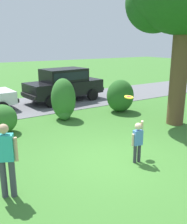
{
  "coord_description": "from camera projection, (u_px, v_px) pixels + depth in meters",
  "views": [
    {
      "loc": [
        -4.29,
        -5.59,
        3.42
      ],
      "look_at": [
        0.23,
        1.5,
        1.1
      ],
      "focal_mm": 40.93,
      "sensor_mm": 36.0,
      "label": 1
    }
  ],
  "objects": [
    {
      "name": "driveway_strip",
      "position": [
        28.0,
        106.0,
        14.02
      ],
      "size": [
        28.0,
        4.4,
        0.02
      ],
      "primitive_type": "cube",
      "color": "slate",
      "rests_on": "ground"
    },
    {
      "name": "frisbee",
      "position": [
        129.0,
        97.0,
        7.82
      ],
      "size": [
        0.28,
        0.28,
        0.07
      ],
      "color": "yellow"
    },
    {
      "name": "shrub_centre_left",
      "position": [
        1.0,
        120.0,
        9.76
      ],
      "size": [
        1.19,
        1.09,
        1.13
      ],
      "color": "#33702B",
      "rests_on": "ground"
    },
    {
      "name": "shrub_centre",
      "position": [
        63.0,
        100.0,
        11.51
      ],
      "size": [
        1.09,
        1.19,
        1.86
      ],
      "color": "#33702B",
      "rests_on": "ground"
    },
    {
      "name": "adult_onlooker",
      "position": [
        6.0,
        157.0,
        5.6
      ],
      "size": [
        0.48,
        0.36,
        1.74
      ],
      "color": "#3F3F4C",
      "rests_on": "ground"
    },
    {
      "name": "child_thrower",
      "position": [
        138.0,
        139.0,
        7.32
      ],
      "size": [
        0.47,
        0.24,
        1.29
      ],
      "color": "#383842",
      "rests_on": "ground"
    },
    {
      "name": "ground_plane",
      "position": [
        114.0,
        159.0,
        7.68
      ],
      "size": [
        80.0,
        80.0,
        0.0
      ],
      "primitive_type": "plane",
      "color": "#3D752D"
    },
    {
      "name": "shrub_centre_right",
      "position": [
        120.0,
        97.0,
        12.81
      ],
      "size": [
        1.39,
        1.29,
        1.61
      ],
      "color": "#286023",
      "rests_on": "ground"
    },
    {
      "name": "parked_suv",
      "position": [
        64.0,
        83.0,
        14.99
      ],
      "size": [
        4.86,
        2.47,
        1.92
      ],
      "color": "black",
      "rests_on": "ground"
    }
  ]
}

